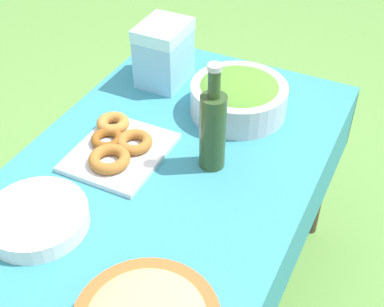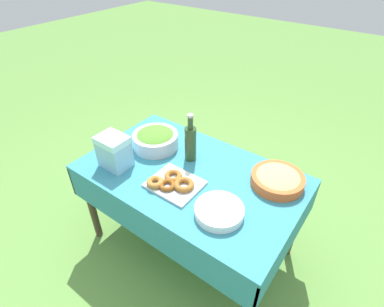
{
  "view_description": "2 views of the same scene",
  "coord_description": "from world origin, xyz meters",
  "px_view_note": "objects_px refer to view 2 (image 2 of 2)",
  "views": [
    {
      "loc": [
        -0.98,
        -0.57,
        1.69
      ],
      "look_at": [
        0.07,
        -0.06,
        0.72
      ],
      "focal_mm": 50.0,
      "sensor_mm": 36.0,
      "label": 1
    },
    {
      "loc": [
        -0.84,
        1.12,
        1.88
      ],
      "look_at": [
        0.04,
        -0.07,
        0.77
      ],
      "focal_mm": 28.0,
      "sensor_mm": 36.0,
      "label": 2
    }
  ],
  "objects_px": {
    "donut_platter": "(173,183)",
    "plate_stack": "(219,211)",
    "salad_bowl": "(155,139)",
    "cooler_box": "(114,151)",
    "pasta_bowl": "(278,179)",
    "olive_oil_bottle": "(190,142)"
  },
  "relations": [
    {
      "from": "donut_platter",
      "to": "olive_oil_bottle",
      "type": "height_order",
      "value": "olive_oil_bottle"
    },
    {
      "from": "pasta_bowl",
      "to": "olive_oil_bottle",
      "type": "xyz_separation_m",
      "value": [
        0.55,
        0.1,
        0.09
      ]
    },
    {
      "from": "plate_stack",
      "to": "olive_oil_bottle",
      "type": "relative_size",
      "value": 0.8
    },
    {
      "from": "donut_platter",
      "to": "olive_oil_bottle",
      "type": "relative_size",
      "value": 0.91
    },
    {
      "from": "donut_platter",
      "to": "olive_oil_bottle",
      "type": "xyz_separation_m",
      "value": [
        0.07,
        -0.27,
        0.11
      ]
    },
    {
      "from": "salad_bowl",
      "to": "donut_platter",
      "type": "height_order",
      "value": "salad_bowl"
    },
    {
      "from": "plate_stack",
      "to": "cooler_box",
      "type": "relative_size",
      "value": 1.22
    },
    {
      "from": "salad_bowl",
      "to": "cooler_box",
      "type": "xyz_separation_m",
      "value": [
        0.06,
        0.3,
        0.04
      ]
    },
    {
      "from": "plate_stack",
      "to": "cooler_box",
      "type": "bearing_deg",
      "value": 2.75
    },
    {
      "from": "pasta_bowl",
      "to": "plate_stack",
      "type": "xyz_separation_m",
      "value": [
        0.15,
        0.4,
        -0.01
      ]
    },
    {
      "from": "donut_platter",
      "to": "cooler_box",
      "type": "bearing_deg",
      "value": 8.96
    },
    {
      "from": "salad_bowl",
      "to": "pasta_bowl",
      "type": "height_order",
      "value": "salad_bowl"
    },
    {
      "from": "donut_platter",
      "to": "cooler_box",
      "type": "xyz_separation_m",
      "value": [
        0.41,
        0.06,
        0.09
      ]
    },
    {
      "from": "salad_bowl",
      "to": "donut_platter",
      "type": "relative_size",
      "value": 1.03
    },
    {
      "from": "salad_bowl",
      "to": "donut_platter",
      "type": "distance_m",
      "value": 0.42
    },
    {
      "from": "pasta_bowl",
      "to": "plate_stack",
      "type": "distance_m",
      "value": 0.43
    },
    {
      "from": "pasta_bowl",
      "to": "plate_stack",
      "type": "bearing_deg",
      "value": 69.83
    },
    {
      "from": "pasta_bowl",
      "to": "cooler_box",
      "type": "height_order",
      "value": "cooler_box"
    },
    {
      "from": "plate_stack",
      "to": "olive_oil_bottle",
      "type": "height_order",
      "value": "olive_oil_bottle"
    },
    {
      "from": "donut_platter",
      "to": "plate_stack",
      "type": "height_order",
      "value": "donut_platter"
    },
    {
      "from": "salad_bowl",
      "to": "olive_oil_bottle",
      "type": "xyz_separation_m",
      "value": [
        -0.27,
        -0.03,
        0.07
      ]
    },
    {
      "from": "plate_stack",
      "to": "salad_bowl",
      "type": "bearing_deg",
      "value": -21.43
    }
  ]
}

